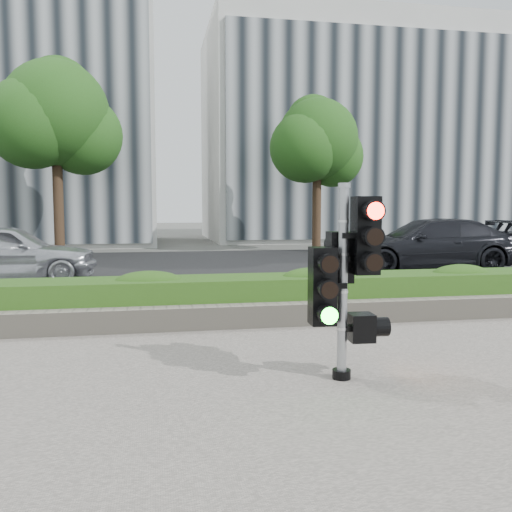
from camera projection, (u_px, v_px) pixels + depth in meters
name	position (u px, v px, depth m)	size (l,w,h in m)	color
ground	(252.00, 365.00, 6.32)	(120.00, 120.00, 0.00)	#51514C
sidewalk	(313.00, 463.00, 3.88)	(16.00, 11.00, 0.03)	#9E9389
road	(193.00, 269.00, 16.11)	(60.00, 13.00, 0.02)	black
curb	(220.00, 310.00, 9.40)	(60.00, 0.25, 0.12)	gray
stone_wall	(230.00, 316.00, 8.17)	(12.00, 0.32, 0.34)	gray
hedge	(224.00, 298.00, 8.79)	(12.00, 1.00, 0.68)	#4E8629
building_right	(359.00, 137.00, 32.27)	(18.00, 10.00, 12.00)	#B7B7B2
tree_left	(55.00, 117.00, 19.30)	(4.61, 4.03, 7.34)	black
tree_right	(317.00, 143.00, 22.15)	(4.10, 3.58, 6.53)	black
traffic_signal	(345.00, 272.00, 5.67)	(0.72, 0.53, 2.06)	black
car_silver	(6.00, 253.00, 13.14)	(1.71, 4.24, 1.44)	silver
car_dark	(427.00, 245.00, 15.60)	(2.10, 5.16, 1.50)	black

